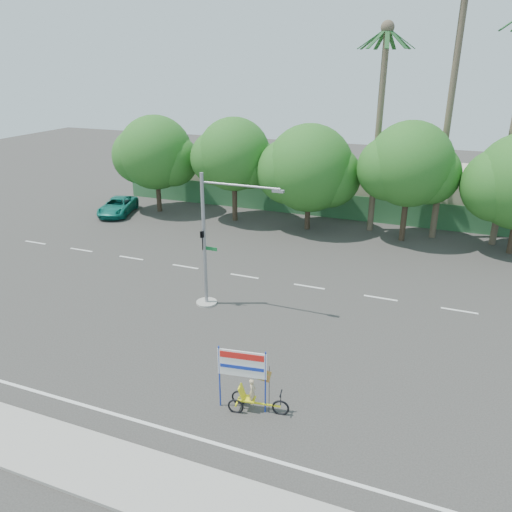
% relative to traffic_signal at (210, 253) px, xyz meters
% --- Properties ---
extents(ground, '(120.00, 120.00, 0.00)m').
position_rel_traffic_signal_xyz_m(ground, '(2.20, -3.98, -2.92)').
color(ground, '#33302D').
rests_on(ground, ground).
extents(sidewalk_near, '(50.00, 2.40, 0.12)m').
position_rel_traffic_signal_xyz_m(sidewalk_near, '(2.20, -11.48, -2.86)').
color(sidewalk_near, gray).
rests_on(sidewalk_near, ground).
extents(fence, '(38.00, 0.08, 2.00)m').
position_rel_traffic_signal_xyz_m(fence, '(2.20, 17.52, -1.92)').
color(fence, '#336B3D').
rests_on(fence, ground).
extents(building_left, '(12.00, 8.00, 4.00)m').
position_rel_traffic_signal_xyz_m(building_left, '(-7.80, 22.02, -0.92)').
color(building_left, beige).
rests_on(building_left, ground).
extents(building_right, '(14.00, 8.00, 3.60)m').
position_rel_traffic_signal_xyz_m(building_right, '(10.20, 22.02, -1.12)').
color(building_right, beige).
rests_on(building_right, ground).
extents(tree_far_left, '(7.14, 6.00, 7.96)m').
position_rel_traffic_signal_xyz_m(tree_far_left, '(-11.85, 14.02, 1.84)').
color(tree_far_left, '#473828').
rests_on(tree_far_left, ground).
extents(tree_left, '(6.66, 5.60, 8.07)m').
position_rel_traffic_signal_xyz_m(tree_left, '(-4.85, 14.02, 2.14)').
color(tree_left, '#473828').
rests_on(tree_left, ground).
extents(tree_center, '(7.62, 6.40, 7.85)m').
position_rel_traffic_signal_xyz_m(tree_center, '(1.14, 14.02, 1.55)').
color(tree_center, '#473828').
rests_on(tree_center, ground).
extents(tree_right, '(6.90, 5.80, 8.36)m').
position_rel_traffic_signal_xyz_m(tree_right, '(8.15, 14.02, 2.32)').
color(tree_right, '#473828').
rests_on(tree_right, ground).
extents(palm_tall, '(3.73, 3.79, 17.45)m').
position_rel_traffic_signal_xyz_m(palm_tall, '(10.20, 15.52, 7.55)').
color(palm_tall, '#70604C').
rests_on(palm_tall, ground).
extents(palm_short, '(3.73, 3.79, 14.45)m').
position_rel_traffic_signal_xyz_m(palm_short, '(5.70, 15.52, 5.94)').
color(palm_short, '#70604C').
rests_on(palm_short, ground).
extents(traffic_signal, '(4.72, 1.10, 7.00)m').
position_rel_traffic_signal_xyz_m(traffic_signal, '(0.00, 0.00, 0.00)').
color(traffic_signal, gray).
rests_on(traffic_signal, ground).
extents(trike_billboard, '(2.63, 0.79, 2.60)m').
position_rel_traffic_signal_xyz_m(trike_billboard, '(5.05, -7.14, -1.87)').
color(trike_billboard, black).
rests_on(trike_billboard, ground).
extents(pickup_truck, '(3.53, 5.31, 1.36)m').
position_rel_traffic_signal_xyz_m(pickup_truck, '(-14.57, 12.02, -2.24)').
color(pickup_truck, '#107665').
rests_on(pickup_truck, ground).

